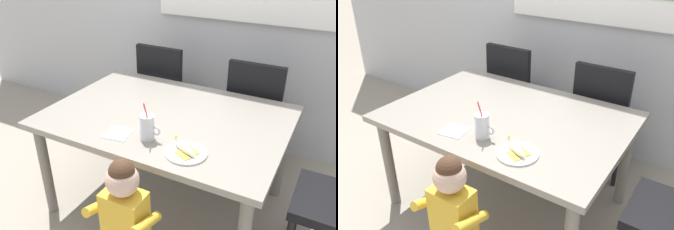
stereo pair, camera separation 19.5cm
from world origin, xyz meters
TOP-DOWN VIEW (x-y plane):
  - ground_plane at (0.00, 0.00)m, footprint 24.00×24.00m
  - dining_table at (0.00, 0.00)m, footprint 1.55×1.10m
  - dining_chair_left at (-0.43, 0.77)m, footprint 0.44×0.44m
  - dining_chair_right at (0.41, 0.74)m, footprint 0.44×0.44m
  - toddler_standing at (0.13, -0.70)m, footprint 0.33×0.24m
  - milk_cup at (0.05, -0.33)m, footprint 0.13×0.09m
  - snack_plate at (0.31, -0.36)m, footprint 0.23×0.23m
  - peeled_banana at (0.30, -0.36)m, footprint 0.17×0.14m
  - paper_napkin at (-0.14, -0.36)m, footprint 0.17×0.17m

SIDE VIEW (x-z plane):
  - ground_plane at x=0.00m, z-range 0.00..0.00m
  - toddler_standing at x=0.13m, z-range 0.11..0.95m
  - dining_chair_left at x=-0.43m, z-range 0.06..1.02m
  - dining_chair_right at x=0.41m, z-range 0.06..1.02m
  - dining_table at x=0.00m, z-range 0.29..1.02m
  - paper_napkin at x=-0.14m, z-range 0.74..0.74m
  - snack_plate at x=0.31m, z-range 0.74..0.75m
  - peeled_banana at x=0.30m, z-range 0.73..0.80m
  - milk_cup at x=0.05m, z-range 0.68..0.93m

